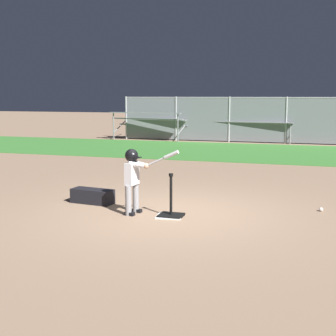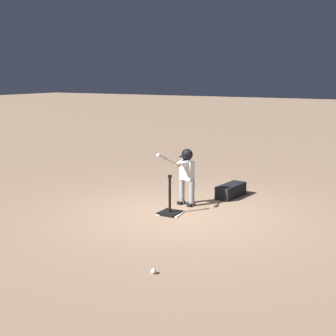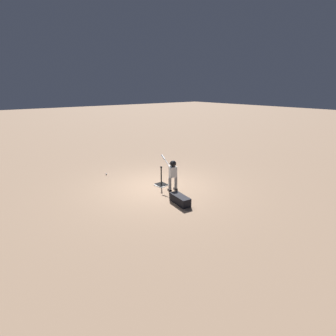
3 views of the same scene
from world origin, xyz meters
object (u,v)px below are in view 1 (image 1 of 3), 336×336
Objects in this scene: batting_tee at (171,210)px; batter_child at (134,173)px; bleachers_far_right at (257,131)px; equipment_bag at (93,196)px; bleachers_left_center at (155,125)px; baseball at (321,209)px.

batter_child is (-0.68, -0.01, 0.63)m from batting_tee.
batter_child is 14.18m from bleachers_far_right.
batter_child is at bearing -178.96° from batting_tee.
equipment_bag is (-1.60, -13.62, -0.32)m from bleachers_far_right.
batter_child reaches higher than batting_tee.
bleachers_far_right reaches higher than equipment_bag.
batter_child is 0.31× the size of bleachers_left_center.
bleachers_left_center is 4.82m from bleachers_far_right.
batter_child is 16.07× the size of baseball.
bleachers_left_center reaches higher than batting_tee.
baseball is at bearing -78.42° from bleachers_far_right.
batter_child is 3.47m from baseball.
batting_tee is 0.64× the size of batter_child.
baseball is at bearing 15.28° from equipment_bag.
baseball is 4.31m from equipment_bag.
equipment_bag is at bearing -171.62° from baseball.
baseball is (3.19, 1.18, -0.70)m from batter_child.
batting_tee is at bearing -89.35° from bleachers_far_right.
bleachers_left_center is 1.05× the size of bleachers_far_right.
baseball is 14.71m from bleachers_left_center.
batting_tee is at bearing -70.24° from bleachers_left_center.
batting_tee is 14.69m from bleachers_left_center.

